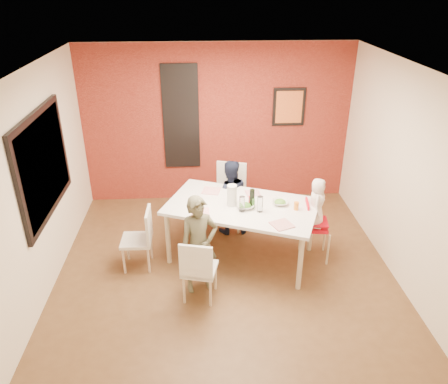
{
  "coord_description": "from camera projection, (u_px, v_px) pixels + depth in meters",
  "views": [
    {
      "loc": [
        -0.31,
        -4.85,
        3.62
      ],
      "look_at": [
        0.0,
        0.3,
        1.05
      ],
      "focal_mm": 35.0,
      "sensor_mm": 36.0,
      "label": 1
    }
  ],
  "objects": [
    {
      "name": "wall_front",
      "position": [
        244.0,
        305.0,
        3.35
      ],
      "size": [
        4.5,
        0.02,
        2.7
      ],
      "primitive_type": "cube",
      "color": "#F0E4C6",
      "rests_on": "ground"
    },
    {
      "name": "wall_back",
      "position": [
        217.0,
        125.0,
        7.37
      ],
      "size": [
        4.5,
        0.02,
        2.7
      ],
      "primitive_type": "cube",
      "color": "#F0E4C6",
      "rests_on": "ground"
    },
    {
      "name": "wine_glass_a",
      "position": [
        242.0,
        204.0,
        5.7
      ],
      "size": [
        0.08,
        0.08,
        0.22
      ],
      "primitive_type": "cylinder",
      "color": "silver",
      "rests_on": "dining_table"
    },
    {
      "name": "picture_window_frame",
      "position": [
        43.0,
        164.0,
        5.33
      ],
      "size": [
        0.05,
        1.7,
        1.3
      ],
      "primitive_type": "cube",
      "color": "black",
      "rests_on": "wall_left"
    },
    {
      "name": "art_print_frame",
      "position": [
        289.0,
        107.0,
        7.27
      ],
      "size": [
        0.54,
        0.03,
        0.64
      ],
      "primitive_type": "cube",
      "color": "black",
      "rests_on": "wall_back"
    },
    {
      "name": "glassblock_strip",
      "position": [
        181.0,
        117.0,
        7.24
      ],
      "size": [
        0.55,
        0.03,
        1.7
      ],
      "primitive_type": "cube",
      "color": "silver",
      "rests_on": "wall_back"
    },
    {
      "name": "plate_near_right",
      "position": [
        282.0,
        225.0,
        5.43
      ],
      "size": [
        0.32,
        0.32,
        0.01
      ],
      "primitive_type": "cube",
      "rotation": [
        0.0,
        0.0,
        0.4
      ],
      "color": "silver",
      "rests_on": "dining_table"
    },
    {
      "name": "condiment_red",
      "position": [
        250.0,
        200.0,
        5.88
      ],
      "size": [
        0.03,
        0.03,
        0.13
      ],
      "primitive_type": "cylinder",
      "color": "red",
      "rests_on": "dining_table"
    },
    {
      "name": "child_far",
      "position": [
        230.0,
        197.0,
        6.62
      ],
      "size": [
        0.6,
        0.47,
        1.19
      ],
      "primitive_type": "imported",
      "rotation": [
        0.0,
        0.0,
        3.18
      ],
      "color": "black",
      "rests_on": "ground"
    },
    {
      "name": "dining_table",
      "position": [
        242.0,
        210.0,
        5.94
      ],
      "size": [
        2.26,
        1.77,
        0.83
      ],
      "rotation": [
        0.0,
        0.0,
        -0.38
      ],
      "color": "white",
      "rests_on": "ground"
    },
    {
      "name": "chair_far",
      "position": [
        230.0,
        192.0,
        6.86
      ],
      "size": [
        0.58,
        0.58,
        1.02
      ],
      "rotation": [
        0.0,
        0.0,
        -0.27
      ],
      "color": "silver",
      "rests_on": "ground"
    },
    {
      "name": "paper_towel_roll",
      "position": [
        232.0,
        195.0,
        5.84
      ],
      "size": [
        0.13,
        0.13,
        0.29
      ],
      "primitive_type": "cylinder",
      "color": "white",
      "rests_on": "dining_table"
    },
    {
      "name": "wine_bottle",
      "position": [
        252.0,
        198.0,
        5.8
      ],
      "size": [
        0.07,
        0.07,
        0.26
      ],
      "primitive_type": "cylinder",
      "color": "black",
      "rests_on": "dining_table"
    },
    {
      "name": "condiment_brown",
      "position": [
        252.0,
        202.0,
        5.86
      ],
      "size": [
        0.03,
        0.03,
        0.13
      ],
      "primitive_type": "cylinder",
      "color": "brown",
      "rests_on": "dining_table"
    },
    {
      "name": "chair_left",
      "position": [
        142.0,
        236.0,
        5.85
      ],
      "size": [
        0.41,
        0.41,
        0.87
      ],
      "rotation": [
        0.0,
        0.0,
        4.69
      ],
      "color": "silver",
      "rests_on": "ground"
    },
    {
      "name": "sippy_cup",
      "position": [
        296.0,
        206.0,
        5.76
      ],
      "size": [
        0.06,
        0.06,
        0.11
      ],
      "primitive_type": "cylinder",
      "color": "orange",
      "rests_on": "dining_table"
    },
    {
      "name": "art_print_canvas",
      "position": [
        289.0,
        107.0,
        7.25
      ],
      "size": [
        0.44,
        0.01,
        0.54
      ],
      "primitive_type": "cube",
      "color": "orange",
      "rests_on": "wall_back"
    },
    {
      "name": "wine_glass_b",
      "position": [
        260.0,
        204.0,
        5.7
      ],
      "size": [
        0.08,
        0.08,
        0.22
      ],
      "primitive_type": "cylinder",
      "color": "white",
      "rests_on": "dining_table"
    },
    {
      "name": "plate_near_left",
      "position": [
        200.0,
        212.0,
        5.71
      ],
      "size": [
        0.24,
        0.24,
        0.01
      ],
      "primitive_type": "cube",
      "rotation": [
        0.0,
        0.0,
        0.03
      ],
      "color": "white",
      "rests_on": "dining_table"
    },
    {
      "name": "glassblock_surround",
      "position": [
        181.0,
        118.0,
        7.24
      ],
      "size": [
        0.6,
        0.03,
        1.76
      ],
      "primitive_type": "cube",
      "color": "black",
      "rests_on": "wall_back"
    },
    {
      "name": "plate_far_mid",
      "position": [
        253.0,
        193.0,
        6.21
      ],
      "size": [
        0.22,
        0.22,
        0.01
      ],
      "primitive_type": "cube",
      "rotation": [
        0.0,
        0.0,
        0.1
      ],
      "color": "white",
      "rests_on": "dining_table"
    },
    {
      "name": "chair_near",
      "position": [
        198.0,
        268.0,
        5.21
      ],
      "size": [
        0.48,
        0.48,
        0.86
      ],
      "rotation": [
        0.0,
        0.0,
        2.91
      ],
      "color": "white",
      "rests_on": "ground"
    },
    {
      "name": "ceiling",
      "position": [
        226.0,
        69.0,
        4.76
      ],
      "size": [
        4.5,
        4.5,
        0.02
      ],
      "primitive_type": "cube",
      "color": "silver",
      "rests_on": "wall_back"
    },
    {
      "name": "wall_left",
      "position": [
        39.0,
        186.0,
        5.24
      ],
      "size": [
        0.02,
        4.5,
        2.7
      ],
      "primitive_type": "cube",
      "color": "#F0E4C6",
      "rests_on": "ground"
    },
    {
      "name": "wall_right",
      "position": [
        404.0,
        176.0,
        5.48
      ],
      "size": [
        0.02,
        4.5,
        2.7
      ],
      "primitive_type": "cube",
      "color": "#F0E4C6",
      "rests_on": "ground"
    },
    {
      "name": "brick_accent_wall",
      "position": [
        217.0,
        125.0,
        7.35
      ],
      "size": [
        4.5,
        0.02,
        2.7
      ],
      "primitive_type": "cube",
      "color": "maroon",
      "rests_on": "ground"
    },
    {
      "name": "toddler",
      "position": [
        317.0,
        203.0,
        5.87
      ],
      "size": [
        0.31,
        0.39,
        0.7
      ],
      "primitive_type": "imported",
      "rotation": [
        0.0,
        0.0,
        1.28
      ],
      "color": "silver",
      "rests_on": "high_chair"
    },
    {
      "name": "picture_window_pane",
      "position": [
        45.0,
        164.0,
        5.33
      ],
      "size": [
        0.02,
        1.55,
        1.15
      ],
      "primitive_type": "cube",
      "color": "black",
      "rests_on": "wall_left"
    },
    {
      "name": "high_chair",
      "position": [
        313.0,
        225.0,
        6.02
      ],
      "size": [
        0.41,
        0.41,
        0.88
      ],
      "rotation": [
        0.0,
        0.0,
        1.45
      ],
      "color": "red",
      "rests_on": "ground"
    },
    {
      "name": "salad_bowl_a",
      "position": [
        245.0,
        206.0,
        5.82
      ],
      "size": [
        0.24,
        0.24,
        0.06
      ],
      "primitive_type": "imported",
      "rotation": [
        0.0,
        0.0,
        0.07
      ],
      "color": "white",
      "rests_on": "dining_table"
    },
    {
      "name": "child_near",
      "position": [
        199.0,
        245.0,
        5.35
      ],
      "size": [
        0.54,
        0.43,
        1.3
      ],
      "primitive_type": "imported",
      "rotation": [
        0.0,
        0.0,
        0.28
      ],
      "color": "brown",
      "rests_on": "ground"
    },
    {
      "name": "ground",
      "position": [
        225.0,
        270.0,
        5.96
      ],
      "size": [
        4.5,
        4.5,
        0.0
      ],
      "primitive_type": "plane",
      "color": "brown",
      "rests_on": "ground"
    },
    {
      "name": "condiment_green",
      "position": [
        253.0,
        204.0,
        5.79
      ],
      "size": [
        0.04,
        0.04,
        0.14
      ],
      "primitive_type": "cylinder",
      "color": "#346B23",
      "rests_on": "dining_table"
    },
    {
      "name": "plate_far_left",
      "position": [
        211.0,
        191.0,
        6.28
      ],
      "size": [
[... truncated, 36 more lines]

